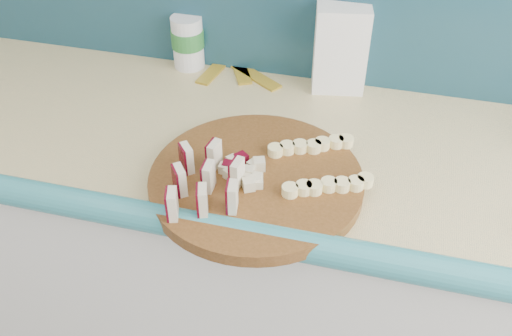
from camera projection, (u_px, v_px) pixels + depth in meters
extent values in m
cube|color=white|center=(248.00, 271.00, 1.58)|extent=(2.20, 0.60, 0.88)
cube|color=#E9CD88|center=(246.00, 140.00, 1.29)|extent=(2.20, 0.60, 0.03)
cube|color=teal|center=(204.00, 233.00, 1.07)|extent=(2.20, 0.06, 0.03)
cylinder|color=#4C2B10|center=(256.00, 181.00, 1.14)|extent=(0.57, 0.57, 0.03)
cube|color=beige|center=(173.00, 204.00, 1.02)|extent=(0.03, 0.04, 0.06)
cube|color=#4C0513|center=(168.00, 205.00, 1.02)|extent=(0.02, 0.03, 0.06)
cube|color=beige|center=(180.00, 180.00, 1.08)|extent=(0.03, 0.04, 0.06)
cube|color=#4C0513|center=(175.00, 181.00, 1.07)|extent=(0.02, 0.03, 0.06)
cube|color=beige|center=(187.00, 158.00, 1.13)|extent=(0.03, 0.04, 0.06)
cube|color=#4C0513|center=(182.00, 159.00, 1.13)|extent=(0.02, 0.03, 0.06)
cube|color=beige|center=(203.00, 201.00, 1.03)|extent=(0.03, 0.04, 0.06)
cube|color=#4C0513|center=(198.00, 201.00, 1.03)|extent=(0.02, 0.03, 0.06)
cube|color=beige|center=(209.00, 177.00, 1.08)|extent=(0.03, 0.04, 0.06)
cube|color=#4C0513|center=(204.00, 177.00, 1.08)|extent=(0.02, 0.03, 0.06)
cube|color=beige|center=(215.00, 155.00, 1.13)|extent=(0.03, 0.04, 0.06)
cube|color=#4C0513|center=(210.00, 156.00, 1.13)|extent=(0.02, 0.03, 0.06)
cube|color=beige|center=(233.00, 197.00, 1.04)|extent=(0.03, 0.04, 0.06)
cube|color=#4C0513|center=(228.00, 198.00, 1.04)|extent=(0.02, 0.03, 0.06)
cube|color=beige|center=(238.00, 174.00, 1.09)|extent=(0.03, 0.04, 0.06)
cube|color=#4C0513|center=(233.00, 174.00, 1.09)|extent=(0.02, 0.03, 0.06)
cube|color=beige|center=(248.00, 173.00, 1.12)|extent=(0.02, 0.02, 0.02)
cube|color=beige|center=(250.00, 170.00, 1.13)|extent=(0.02, 0.02, 0.02)
cube|color=#4C0513|center=(250.00, 166.00, 1.14)|extent=(0.02, 0.02, 0.02)
cube|color=beige|center=(244.00, 169.00, 1.13)|extent=(0.02, 0.02, 0.02)
cube|color=beige|center=(240.00, 167.00, 1.13)|extent=(0.02, 0.02, 0.02)
cube|color=beige|center=(233.00, 167.00, 1.13)|extent=(0.02, 0.02, 0.02)
cube|color=beige|center=(237.00, 172.00, 1.12)|extent=(0.02, 0.02, 0.02)
cube|color=beige|center=(232.00, 174.00, 1.12)|extent=(0.02, 0.02, 0.02)
cube|color=#4C0513|center=(230.00, 179.00, 1.11)|extent=(0.02, 0.02, 0.02)
cube|color=beige|center=(239.00, 178.00, 1.11)|extent=(0.02, 0.02, 0.02)
cube|color=beige|center=(242.00, 181.00, 1.10)|extent=(0.02, 0.02, 0.02)
cube|color=beige|center=(245.00, 176.00, 1.11)|extent=(0.02, 0.02, 0.02)
cube|color=beige|center=(250.00, 177.00, 1.11)|extent=(0.02, 0.02, 0.02)
cube|color=beige|center=(256.00, 175.00, 1.11)|extent=(0.02, 0.02, 0.02)
cylinder|color=#FFED9B|center=(290.00, 190.00, 1.08)|extent=(0.03, 0.03, 0.02)
cylinder|color=#FFED9B|center=(303.00, 189.00, 1.09)|extent=(0.03, 0.03, 0.02)
cylinder|color=#FFED9B|center=(316.00, 187.00, 1.09)|extent=(0.03, 0.03, 0.02)
cylinder|color=#FFED9B|center=(329.00, 186.00, 1.09)|extent=(0.03, 0.03, 0.02)
cylinder|color=#FFED9B|center=(342.00, 184.00, 1.10)|extent=(0.03, 0.03, 0.02)
cylinder|color=#FFED9B|center=(354.00, 183.00, 1.10)|extent=(0.03, 0.03, 0.02)
cylinder|color=#FFED9B|center=(367.00, 181.00, 1.10)|extent=(0.03, 0.03, 0.02)
cylinder|color=#FFED9B|center=(276.00, 149.00, 1.18)|extent=(0.03, 0.03, 0.02)
cylinder|color=#FFED9B|center=(288.00, 148.00, 1.18)|extent=(0.03, 0.03, 0.02)
cylinder|color=#FFED9B|center=(300.00, 147.00, 1.19)|extent=(0.03, 0.03, 0.02)
cylinder|color=#FFED9B|center=(312.00, 146.00, 1.19)|extent=(0.03, 0.03, 0.02)
cylinder|color=#FFED9B|center=(324.00, 144.00, 1.19)|extent=(0.03, 0.03, 0.02)
cylinder|color=#FFED9B|center=(336.00, 143.00, 1.20)|extent=(0.03, 0.03, 0.02)
cylinder|color=#FFED9B|center=(348.00, 142.00, 1.20)|extent=(0.03, 0.03, 0.02)
cube|color=white|center=(340.00, 48.00, 1.37)|extent=(0.14, 0.11, 0.21)
cylinder|color=white|center=(188.00, 42.00, 1.47)|extent=(0.08, 0.08, 0.14)
cylinder|color=#2C7B34|center=(187.00, 38.00, 1.47)|extent=(0.08, 0.08, 0.05)
cube|color=gold|center=(216.00, 69.00, 1.50)|extent=(0.06, 0.17, 0.01)
cube|color=gold|center=(240.00, 68.00, 1.50)|extent=(0.10, 0.16, 0.01)
cube|color=gold|center=(256.00, 76.00, 1.47)|extent=(0.15, 0.12, 0.01)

